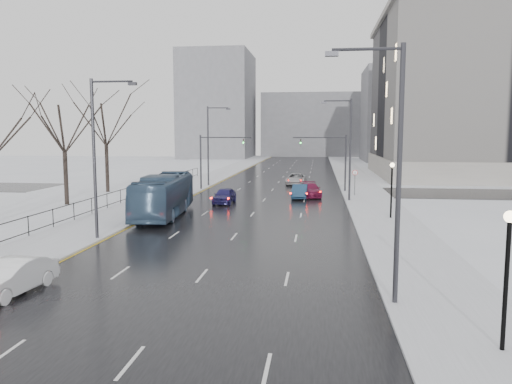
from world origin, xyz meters
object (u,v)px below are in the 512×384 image
at_px(lamppost_r_near, 507,260).
at_px(mast_signal_right, 336,156).
at_px(no_uturn_sign, 355,175).
at_px(tree_park_e, 108,193).
at_px(streetlight_r_mid, 348,144).
at_px(sedan_left_near, 12,277).
at_px(streetlight_l_near, 97,151).
at_px(sedan_right_near, 300,191).
at_px(sedan_right_far, 310,190).
at_px(mast_signal_left, 210,155).
at_px(bus, 164,195).
at_px(sedan_center_near, 224,196).
at_px(lamppost_r_mid, 392,182).
at_px(tree_park_d, 67,206).
at_px(streetlight_r_near, 393,162).
at_px(streetlight_l_far, 210,142).
at_px(sedan_right_cross, 296,179).

relative_size(lamppost_r_near, mast_signal_right, 0.66).
height_order(lamppost_r_near, no_uturn_sign, lamppost_r_near).
bearing_deg(tree_park_e, streetlight_r_mid, -8.63).
bearing_deg(sedan_left_near, streetlight_l_near, 101.30).
xyz_separation_m(sedan_right_near, sedan_right_far, (1.00, 1.55, 0.02)).
bearing_deg(streetlight_r_mid, sedan_left_near, -116.65).
distance_m(streetlight_r_mid, mast_signal_left, 17.50).
height_order(bus, sedan_center_near, bus).
bearing_deg(sedan_right_near, sedan_left_near, -107.10).
bearing_deg(no_uturn_sign, streetlight_l_near, -125.89).
xyz_separation_m(lamppost_r_mid, sedan_center_near, (-14.50, 7.08, -2.17)).
bearing_deg(tree_park_d, sedan_left_near, -66.71).
bearing_deg(streetlight_l_near, tree_park_e, 112.69).
relative_size(lamppost_r_mid, sedan_right_near, 0.99).
bearing_deg(mast_signal_left, mast_signal_right, 0.00).
height_order(streetlight_r_mid, no_uturn_sign, streetlight_r_mid).
bearing_deg(sedan_right_near, no_uturn_sign, 24.22).
bearing_deg(bus, streetlight_r_mid, 29.79).
bearing_deg(sedan_left_near, sedan_right_far, 76.99).
relative_size(streetlight_r_near, streetlight_l_far, 1.00).
distance_m(sedan_left_near, sedan_right_far, 35.73).
height_order(streetlight_l_near, sedan_right_near, streetlight_l_near).
bearing_deg(sedan_right_cross, sedan_right_far, -78.22).
relative_size(tree_park_d, sedan_right_cross, 2.38).
distance_m(lamppost_r_near, mast_signal_right, 42.17).
bearing_deg(sedan_left_near, tree_park_e, 113.73).
xyz_separation_m(streetlight_r_mid, streetlight_l_far, (-16.33, 12.00, 0.00)).
bearing_deg(streetlight_r_near, sedan_right_far, 96.32).
distance_m(sedan_right_cross, sedan_right_far, 12.46).
bearing_deg(lamppost_r_mid, bus, -178.00).
height_order(streetlight_l_near, mast_signal_left, streetlight_l_near).
bearing_deg(sedan_right_cross, streetlight_l_near, -104.28).
xyz_separation_m(streetlight_r_mid, sedan_center_near, (-11.67, -2.92, -4.84)).
bearing_deg(sedan_right_cross, sedan_right_near, -83.34).
relative_size(streetlight_l_far, bus, 0.83).
xyz_separation_m(tree_park_d, tree_park_e, (-0.40, 10.00, 0.00)).
xyz_separation_m(no_uturn_sign, sedan_left_near, (-16.40, -34.63, -1.54)).
distance_m(tree_park_e, sedan_right_near, 21.85).
bearing_deg(sedan_left_near, sedan_right_cross, 84.24).
relative_size(tree_park_d, mast_signal_right, 1.92).
bearing_deg(sedan_left_near, streetlight_r_near, 8.43).
relative_size(tree_park_d, sedan_center_near, 2.89).
bearing_deg(sedan_right_near, sedan_center_near, -145.94).
xyz_separation_m(streetlight_r_near, lamppost_r_near, (2.83, -4.00, -2.67)).
bearing_deg(mast_signal_right, streetlight_l_far, 165.52).
xyz_separation_m(streetlight_r_near, streetlight_l_far, (-16.33, 42.00, 0.00)).
bearing_deg(sedan_right_cross, mast_signal_left, -140.39).
height_order(streetlight_r_mid, sedan_right_near, streetlight_r_mid).
bearing_deg(tree_park_d, bus, -23.20).
bearing_deg(mast_signal_right, streetlight_r_near, -88.73).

